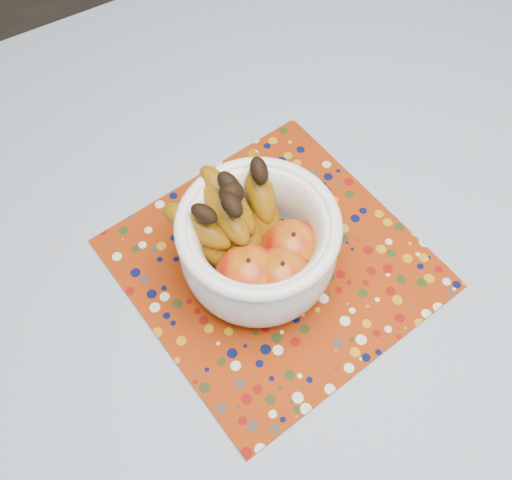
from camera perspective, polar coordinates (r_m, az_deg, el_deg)
table at (r=0.84m, az=6.46°, el=-8.05°), size 1.20×1.20×0.75m
tablecloth at (r=0.76m, az=7.06°, el=-5.69°), size 1.32×1.32×0.01m
placemat at (r=0.77m, az=1.68°, el=-2.22°), size 0.39×0.39×0.00m
fruit_bowl at (r=0.71m, az=-0.54°, el=0.08°), size 0.21×0.21×0.15m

